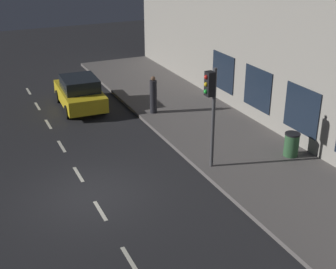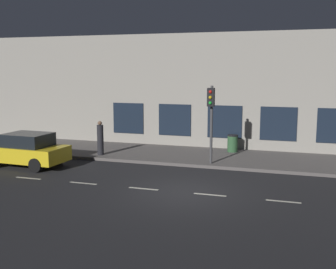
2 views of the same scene
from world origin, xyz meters
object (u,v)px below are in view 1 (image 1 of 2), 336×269
object	(u,v)px
pedestrian_0	(153,96)
trash_bin	(291,144)
parked_car_1	(80,93)
traffic_light	(211,99)

from	to	relation	value
pedestrian_0	trash_bin	bearing A→B (deg)	-104.58
parked_car_1	traffic_light	bearing A→B (deg)	-70.85
traffic_light	pedestrian_0	world-z (taller)	traffic_light
parked_car_1	pedestrian_0	size ratio (longest dim) A/B	2.25
traffic_light	parked_car_1	bearing A→B (deg)	106.49
parked_car_1	trash_bin	xyz separation A→B (m)	(5.74, -8.84, -0.18)
parked_car_1	pedestrian_0	bearing A→B (deg)	-37.97
parked_car_1	pedestrian_0	distance (m)	3.75
pedestrian_0	parked_car_1	bearing A→B (deg)	100.41
traffic_light	parked_car_1	world-z (taller)	traffic_light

